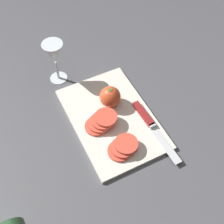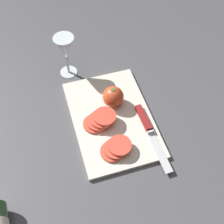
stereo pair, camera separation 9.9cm
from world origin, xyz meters
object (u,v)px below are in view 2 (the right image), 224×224
wine_glass (65,49)px  tomato_slice_stack_near (116,149)px  knife (147,125)px  whole_tomato (113,97)px  tomato_slice_stack_far (100,120)px

wine_glass → tomato_slice_stack_near: size_ratio=1.69×
tomato_slice_stack_near → knife: bearing=-64.9°
wine_glass → whole_tomato: bearing=-150.6°
wine_glass → knife: size_ratio=0.64×
wine_glass → tomato_slice_stack_near: (-0.38, -0.07, -0.09)m
whole_tomato → tomato_slice_stack_near: bearing=165.4°
wine_glass → tomato_slice_stack_far: 0.28m
whole_tomato → wine_glass: bearing=29.4°
wine_glass → knife: 0.38m
wine_glass → tomato_slice_stack_near: bearing=-170.1°
wine_glass → tomato_slice_stack_near: 0.39m
wine_glass → whole_tomato: size_ratio=2.27×
knife → wine_glass: bearing=-151.3°
tomato_slice_stack_far → knife: bearing=-110.9°
whole_tomato → knife: whole_tomato is taller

